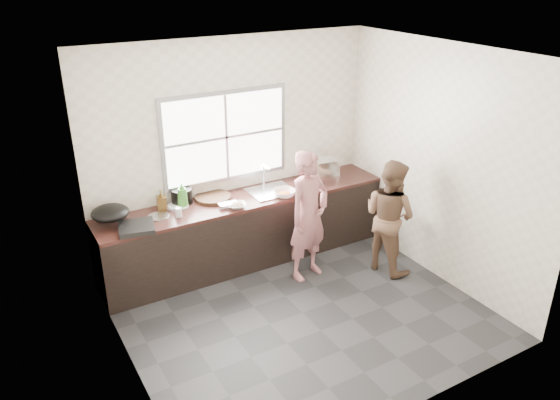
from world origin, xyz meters
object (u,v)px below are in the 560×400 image
woman (309,220)px  pot_lid_left (159,216)px  bottle_green (182,194)px  black_pot (182,196)px  burner (136,227)px  wok (110,213)px  bottle_brown_tall (161,201)px  glass_jar (179,212)px  bowl_crabs (285,194)px  bottle_brown_short (181,196)px  cutting_board (213,197)px  bowl_mince (237,206)px  bowl_held (299,191)px  dish_rack (322,170)px  person_side (389,216)px  pot_lid_right (177,207)px  plate_food (178,206)px

woman → pot_lid_left: woman is taller
bottle_green → black_pot: bearing=75.0°
burner → wok: wok is taller
bottle_brown_tall → glass_jar: bottle_brown_tall is taller
bowl_crabs → glass_jar: size_ratio=2.06×
bottle_brown_short → burner: 0.78m
bottle_brown_tall → pot_lid_left: size_ratio=0.88×
cutting_board → bowl_mince: bowl_mince is taller
glass_jar → bowl_crabs: bearing=-4.9°
bowl_held → bottle_green: bearing=166.3°
burner → dish_rack: size_ratio=0.99×
cutting_board → pot_lid_left: bearing=-168.5°
person_side → wok: (-2.96, 1.08, 0.30)m
woman → bottle_green: 1.47m
bowl_held → burner: size_ratio=0.47×
person_side → bowl_mince: size_ratio=6.74×
person_side → burner: 2.89m
cutting_board → black_pot: black_pot is taller
bottle_brown_tall → wok: (-0.59, -0.09, 0.03)m
burner → pot_lid_right: burner is taller
person_side → bowl_mince: (-1.61, 0.79, 0.19)m
bowl_crabs → wok: size_ratio=0.53×
burner → pot_lid_right: 0.65m
person_side → plate_food: 2.47m
dish_rack → pot_lid_right: 1.93m
bottle_brown_tall → wok: 0.60m
burner → glass_jar: bearing=8.8°
cutting_board → wok: size_ratio=1.07×
bottle_brown_tall → plate_food: bearing=-4.9°
glass_jar → person_side: bearing=-21.6°
bowl_crabs → black_pot: black_pot is taller
bottle_green → bottle_brown_tall: bearing=167.6°
bowl_held → plate_food: bowl_held is taller
bowl_mince → glass_jar: glass_jar is taller
bowl_held → bottle_brown_short: 1.41m
bowl_crabs → glass_jar: bearing=175.1°
pot_lid_left → plate_food: bearing=28.3°
bowl_mince → bowl_crabs: (0.64, 0.00, 0.01)m
bowl_mince → glass_jar: size_ratio=1.98×
person_side → bowl_crabs: 1.27m
bowl_mince → bottle_green: bottle_green is taller
bottle_green → bottle_brown_short: (0.02, 0.11, -0.07)m
plate_food → bottle_brown_tall: 0.21m
bowl_crabs → pot_lid_left: bowl_crabs is taller
person_side → bottle_brown_tall: person_side is taller
bowl_mince → bowl_held: 0.84m
bottle_green → bowl_mince: bearing=-32.6°
bowl_crabs → pot_lid_left: bearing=171.7°
woman → pot_lid_right: (-1.28, 0.81, 0.14)m
bowl_mince → wok: size_ratio=0.51×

